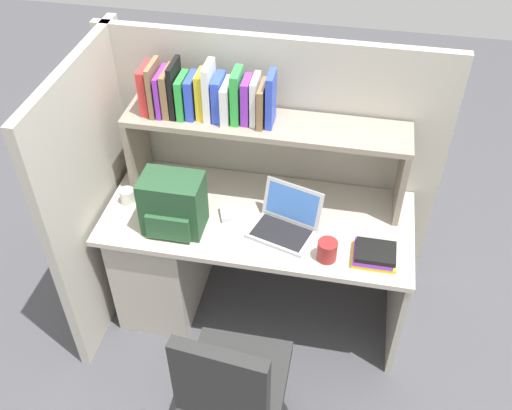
{
  "coord_description": "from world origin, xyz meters",
  "views": [
    {
      "loc": [
        0.42,
        -2.19,
        2.78
      ],
      "look_at": [
        0.0,
        -0.05,
        0.85
      ],
      "focal_mm": 40.94,
      "sensor_mm": 36.0,
      "label": 1
    }
  ],
  "objects_px": {
    "laptop": "(286,222)",
    "snack_canister": "(327,250)",
    "backpack": "(173,205)",
    "office_chair": "(234,396)",
    "paper_cup": "(127,196)",
    "computer_mouse": "(226,214)"
  },
  "relations": [
    {
      "from": "laptop",
      "to": "snack_canister",
      "type": "distance_m",
      "value": 0.28
    },
    {
      "from": "backpack",
      "to": "office_chair",
      "type": "xyz_separation_m",
      "value": [
        0.45,
        -0.68,
        -0.48
      ]
    },
    {
      "from": "paper_cup",
      "to": "snack_canister",
      "type": "bearing_deg",
      "value": -10.87
    },
    {
      "from": "snack_canister",
      "to": "office_chair",
      "type": "distance_m",
      "value": 0.79
    },
    {
      "from": "computer_mouse",
      "to": "snack_canister",
      "type": "height_order",
      "value": "snack_canister"
    },
    {
      "from": "laptop",
      "to": "snack_canister",
      "type": "relative_size",
      "value": 3.52
    },
    {
      "from": "laptop",
      "to": "computer_mouse",
      "type": "xyz_separation_m",
      "value": [
        -0.32,
        0.04,
        -0.03
      ]
    },
    {
      "from": "laptop",
      "to": "office_chair",
      "type": "height_order",
      "value": "laptop"
    },
    {
      "from": "snack_canister",
      "to": "laptop",
      "type": "bearing_deg",
      "value": 144.32
    },
    {
      "from": "laptop",
      "to": "backpack",
      "type": "xyz_separation_m",
      "value": [
        -0.55,
        -0.09,
        0.1
      ]
    },
    {
      "from": "snack_canister",
      "to": "backpack",
      "type": "bearing_deg",
      "value": 174.65
    },
    {
      "from": "computer_mouse",
      "to": "paper_cup",
      "type": "distance_m",
      "value": 0.54
    },
    {
      "from": "paper_cup",
      "to": "snack_canister",
      "type": "relative_size",
      "value": 0.77
    },
    {
      "from": "office_chair",
      "to": "snack_canister",
      "type": "bearing_deg",
      "value": -112.16
    },
    {
      "from": "backpack",
      "to": "laptop",
      "type": "bearing_deg",
      "value": 9.07
    },
    {
      "from": "backpack",
      "to": "paper_cup",
      "type": "xyz_separation_m",
      "value": [
        -0.3,
        0.13,
        -0.11
      ]
    },
    {
      "from": "laptop",
      "to": "paper_cup",
      "type": "bearing_deg",
      "value": 176.9
    },
    {
      "from": "paper_cup",
      "to": "office_chair",
      "type": "distance_m",
      "value": 1.17
    },
    {
      "from": "computer_mouse",
      "to": "laptop",
      "type": "bearing_deg",
      "value": -28.8
    },
    {
      "from": "snack_canister",
      "to": "office_chair",
      "type": "bearing_deg",
      "value": -118.16
    },
    {
      "from": "computer_mouse",
      "to": "paper_cup",
      "type": "bearing_deg",
      "value": 157.49
    },
    {
      "from": "paper_cup",
      "to": "snack_canister",
      "type": "xyz_separation_m",
      "value": [
        1.08,
        -0.21,
        0.01
      ]
    }
  ]
}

